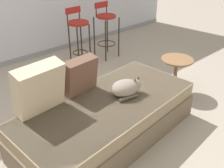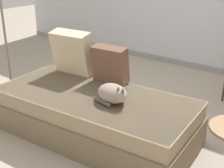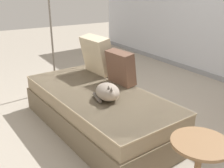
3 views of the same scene
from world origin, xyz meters
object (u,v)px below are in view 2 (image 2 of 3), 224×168
(couch, at_px, (94,115))
(throw_pillow_corner, at_px, (73,52))
(throw_pillow_middle, at_px, (110,64))
(cat, at_px, (113,94))

(couch, bearing_deg, throw_pillow_corner, 150.82)
(throw_pillow_corner, distance_m, throw_pillow_middle, 0.51)
(couch, height_order, throw_pillow_corner, throw_pillow_corner)
(couch, relative_size, cat, 5.73)
(throw_pillow_middle, xyz_separation_m, cat, (0.33, -0.38, -0.12))
(throw_pillow_corner, height_order, cat, throw_pillow_corner)
(throw_pillow_corner, relative_size, throw_pillow_middle, 1.25)
(cat, bearing_deg, couch, 176.18)
(throw_pillow_corner, distance_m, cat, 0.92)
(throw_pillow_middle, relative_size, cat, 1.11)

